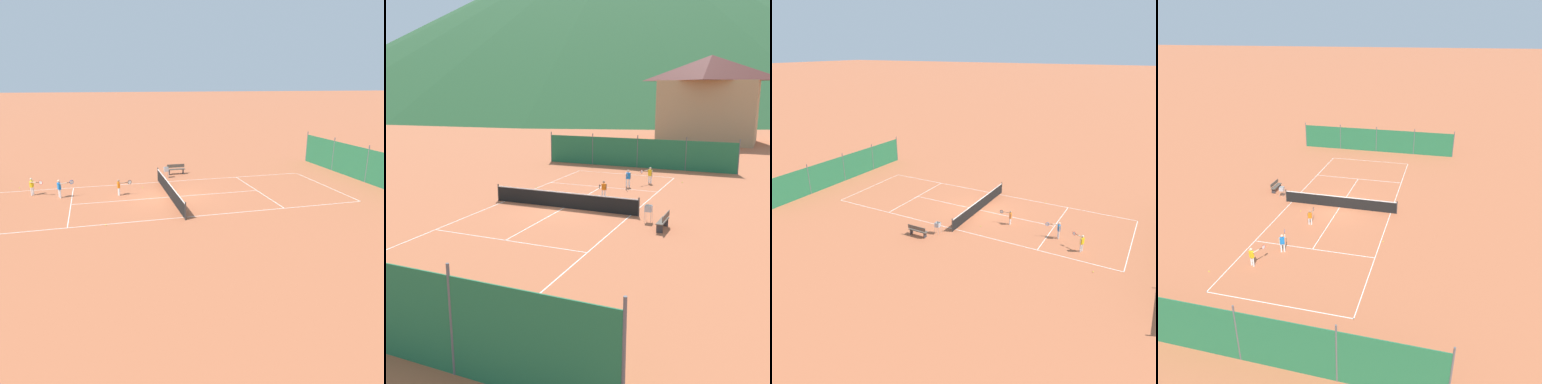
# 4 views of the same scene
# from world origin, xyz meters

# --- Properties ---
(ground_plane) EXTENTS (600.00, 600.00, 0.00)m
(ground_plane) POSITION_xyz_m (0.00, 0.00, 0.00)
(ground_plane) COLOR #B7603D
(court_line_markings) EXTENTS (8.25, 23.85, 0.01)m
(court_line_markings) POSITION_xyz_m (0.00, 0.00, 0.00)
(court_line_markings) COLOR white
(court_line_markings) RESTS_ON ground
(tennis_net) EXTENTS (9.18, 0.08, 1.06)m
(tennis_net) POSITION_xyz_m (0.00, 0.00, 0.50)
(tennis_net) COLOR #2D2D2D
(tennis_net) RESTS_ON ground
(windscreen_fence_far) EXTENTS (17.28, 0.08, 2.90)m
(windscreen_fence_far) POSITION_xyz_m (-0.00, 15.50, 1.31)
(windscreen_fence_far) COLOR #236B42
(windscreen_fence_far) RESTS_ON ground
(windscreen_fence_near) EXTENTS (17.28, 0.08, 2.90)m
(windscreen_fence_near) POSITION_xyz_m (-0.00, -15.50, 1.31)
(windscreen_fence_near) COLOR #236B42
(windscreen_fence_near) RESTS_ON ground
(player_near_baseline) EXTENTS (0.38, 0.99, 1.13)m
(player_near_baseline) POSITION_xyz_m (1.29, 3.22, 0.66)
(player_near_baseline) COLOR white
(player_near_baseline) RESTS_ON ground
(player_far_service) EXTENTS (0.73, 0.92, 1.22)m
(player_far_service) POSITION_xyz_m (2.83, 8.99, 0.71)
(player_far_service) COLOR white
(player_far_service) RESTS_ON ground
(player_near_service) EXTENTS (0.44, 1.07, 1.25)m
(player_near_service) POSITION_xyz_m (1.73, 7.11, 0.73)
(player_near_service) COLOR white
(player_near_service) RESTS_ON ground
(tennis_ball_alley_right) EXTENTS (0.07, 0.07, 0.07)m
(tennis_ball_alley_right) POSITION_xyz_m (-4.25, 4.38, 0.03)
(tennis_ball_alley_right) COLOR #CCE033
(tennis_ball_alley_right) RESTS_ON ground
(tennis_ball_near_corner) EXTENTS (0.07, 0.07, 0.07)m
(tennis_ball_near_corner) POSITION_xyz_m (5.03, 10.25, 0.03)
(tennis_ball_near_corner) COLOR #CCE033
(tennis_ball_near_corner) RESTS_ON ground
(tennis_ball_by_net_right) EXTENTS (0.07, 0.07, 0.07)m
(tennis_ball_by_net_right) POSITION_xyz_m (2.76, 1.47, 0.03)
(tennis_ball_by_net_right) COLOR #CCE033
(tennis_ball_by_net_right) RESTS_ON ground
(ball_hopper) EXTENTS (0.36, 0.36, 0.89)m
(ball_hopper) POSITION_xyz_m (5.31, -0.78, 0.65)
(ball_hopper) COLOR #B7B7BC
(ball_hopper) RESTS_ON ground
(courtside_bench) EXTENTS (0.36, 1.50, 0.84)m
(courtside_bench) POSITION_xyz_m (6.34, -1.85, 0.45)
(courtside_bench) COLOR #51473D
(courtside_bench) RESTS_ON ground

